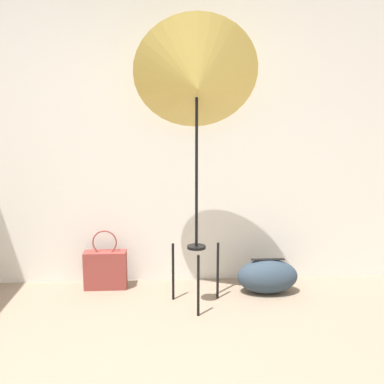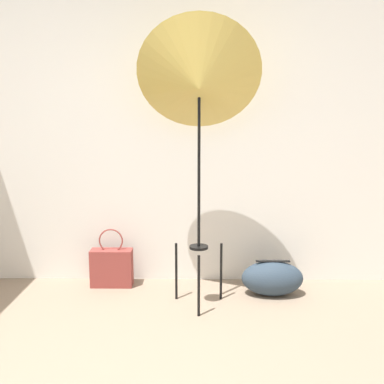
% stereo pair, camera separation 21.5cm
% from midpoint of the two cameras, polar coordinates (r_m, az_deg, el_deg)
% --- Properties ---
extents(wall_back, '(8.00, 0.05, 2.60)m').
position_cam_midpoint_polar(wall_back, '(3.87, -7.55, 7.44)').
color(wall_back, silver).
rests_on(wall_back, ground_plane).
extents(photo_umbrella, '(0.92, 0.68, 2.13)m').
position_cam_midpoint_polar(photo_umbrella, '(3.30, -1.32, 13.72)').
color(photo_umbrella, black).
rests_on(photo_umbrella, ground_plane).
extents(tote_bag, '(0.35, 0.14, 0.50)m').
position_cam_midpoint_polar(tote_bag, '(3.93, -12.49, -9.53)').
color(tote_bag, brown).
rests_on(tote_bag, ground_plane).
extents(duffel_bag, '(0.50, 0.28, 0.29)m').
position_cam_midpoint_polar(duffel_bag, '(3.79, 7.93, -10.57)').
color(duffel_bag, '#2D3D4C').
rests_on(duffel_bag, ground_plane).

